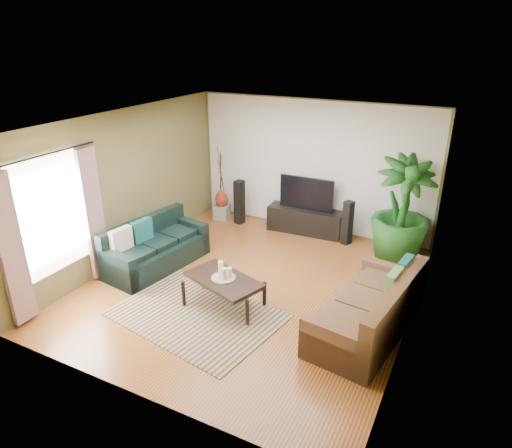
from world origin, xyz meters
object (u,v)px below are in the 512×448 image
Objects in this scene: sofa_right at (368,304)px; speaker_right at (347,223)px; sofa_left at (156,245)px; speaker_left at (239,202)px; tv_stand at (305,220)px; side_table at (178,243)px; potted_plant at (402,209)px; pedestal at (222,212)px; vase at (222,200)px; television at (306,193)px; coffee_table at (224,292)px.

sofa_right is 2.40× the size of speaker_right.
speaker_right is at bearing -39.41° from sofa_left.
tv_stand is at bearing 15.98° from speaker_left.
speaker_right is (2.73, 2.46, 0.02)m from sofa_left.
sofa_right is 3.47m from tv_stand.
sofa_right is 4.41× the size of side_table.
potted_plant is 3.97× the size of side_table.
tv_stand is (1.80, 2.61, -0.17)m from sofa_left.
sofa_right is 4.76m from pedestal.
pedestal is at bearing 11.72° from sofa_left.
pedestal is (-2.87, 0.00, -0.29)m from speaker_right.
potted_plant is (1.94, -0.32, 0.70)m from tv_stand.
potted_plant is 4.15m from side_table.
tv_stand is 3.92× the size of vase.
pedestal is (-1.93, -0.16, -0.70)m from television.
potted_plant reaches higher than vase.
sofa_right is at bearing -49.43° from speaker_right.
coffee_table is 0.76× the size of tv_stand.
vase is at bearing -174.61° from speaker_left.
speaker_right is 0.46× the size of potted_plant.
potted_plant reaches higher than sofa_left.
sofa_left is 2.47m from pedestal.
vase is (-2.87, 0.00, 0.01)m from speaker_right.
television is 2.87× the size of vase.
tv_stand is 1.49m from speaker_left.
sofa_left is 3.18m from tv_stand.
vase is (0.00, 0.00, 0.30)m from pedestal.
coffee_table is 3.58m from potted_plant.
coffee_table is 3.31m from speaker_left.
speaker_left is at bearing -3.37° from pedestal.
sofa_right is at bearing -88.47° from potted_plant.
speaker_left is (-1.46, -0.19, -0.37)m from television.
potted_plant is (-0.07, 2.51, 0.53)m from sofa_right.
speaker_left is at bearing -160.69° from speaker_right.
vase is 1.94m from side_table.
television is at bearing 0.00° from tv_stand.
sofa_left reaches higher than tv_stand.
speaker_left is 1.93m from side_table.
side_table is (-1.66, 1.11, -0.00)m from coffee_table.
sofa_right reaches higher than side_table.
speaker_left is 0.47m from vase.
speaker_left is at bearing 177.81° from potted_plant.
speaker_right reaches higher than sofa_left.
side_table is at bearing -92.77° from sofa_right.
side_table reaches higher than pedestal.
speaker_left is 3.44m from potted_plant.
sofa_left is at bearing -179.30° from coffee_table.
side_table is (-0.28, -1.89, -0.24)m from speaker_left.
potted_plant is (3.74, 2.30, 0.53)m from sofa_left.
television reaches higher than sofa_left.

